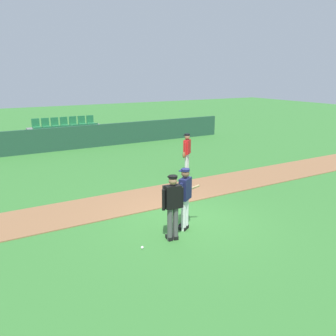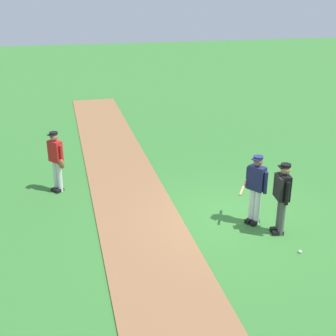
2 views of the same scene
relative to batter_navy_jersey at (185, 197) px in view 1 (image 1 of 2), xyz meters
The scene contains 8 objects.
ground_plane 1.05m from the batter_navy_jersey, 54.20° to the left, with size 80.00×80.00×0.00m, color #387A33.
infield_dirt_path 2.91m from the batter_navy_jersey, 84.87° to the left, with size 28.00×2.11×0.03m, color #936642.
dugout_fence 12.17m from the batter_navy_jersey, 88.84° to the left, with size 20.00×0.16×1.32m, color #234C38.
stadium_bleachers 13.63m from the batter_navy_jersey, 88.97° to the left, with size 4.45×2.10×1.65m.
batter_navy_jersey is the anchor object (origin of this frame).
umpire_home_plate 0.72m from the batter_navy_jersey, 148.98° to the right, with size 0.59×0.34×1.76m.
runner_red_jersey 5.57m from the batter_navy_jersey, 56.55° to the left, with size 0.59×0.48×1.76m.
baseball 1.85m from the batter_navy_jersey, 164.01° to the right, with size 0.07×0.07×0.07m, color white.
Camera 1 is at (-5.16, -7.93, 4.24)m, focal length 37.40 mm.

